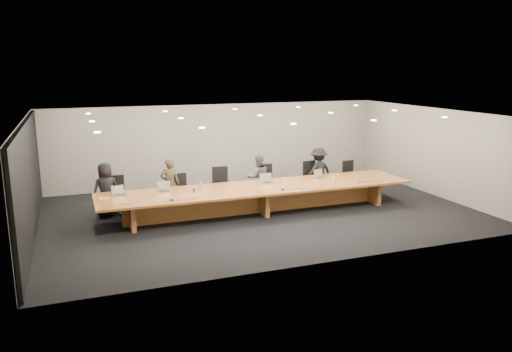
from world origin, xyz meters
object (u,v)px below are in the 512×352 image
Objects in this scene: chair_left at (182,191)px; paper_cup_near at (284,179)px; av_box at (125,204)px; mic_left at (172,200)px; chair_mid_left at (222,186)px; chair_far_right at (351,176)px; mic_center at (283,189)px; laptop_e at (321,174)px; person_a at (106,190)px; chair_far_left at (117,195)px; laptop_d at (267,178)px; water_bottle at (201,186)px; person_c at (258,177)px; mic_right at (359,182)px; person_d at (318,171)px; laptop_a at (119,191)px; conference_table at (260,195)px; chair_mid_right at (266,182)px; chair_right at (313,178)px; amber_mug at (194,190)px; paper_cup_far at (334,177)px; laptop_b at (164,187)px; person_b at (170,184)px.

chair_left is 10.55× the size of paper_cup_near.
av_box is 1.14m from mic_left.
chair_mid_left reaches higher than av_box.
chair_far_right is 7.48× the size of mic_center.
person_a is at bearing 153.98° from laptop_e.
chair_far_left reaches higher than laptop_e.
water_bottle is (-2.03, -0.12, -0.04)m from laptop_d.
mic_right is at bearing 154.31° from person_c.
chair_far_right is 0.67× the size of person_d.
person_a is (-0.29, -0.14, 0.21)m from chair_far_left.
paper_cup_near is at bearing -13.38° from laptop_a.
conference_table is 65.42× the size of mic_center.
mic_center is at bearing -40.71° from chair_left.
person_d is at bearing -5.97° from laptop_a.
chair_mid_right reaches higher than chair_far_left.
chair_right reaches higher than amber_mug.
person_c reaches higher than chair_far_left.
person_a is at bearing 171.55° from paper_cup_far.
mic_left is at bearing 114.33° from person_a.
laptop_b is 3.59× the size of paper_cup_near.
person_c is at bearing 18.97° from laptop_b.
laptop_b is (-5.16, -0.88, 0.12)m from person_d.
chair_far_left is 2.22m from mic_left.
person_a is 1.79m from person_b.
person_a is 7.07× the size of water_bottle.
water_bottle is (-2.31, -0.97, 0.29)m from chair_mid_right.
chair_right reaches higher than laptop_b.
person_b is at bearing 150.62° from laptop_e.
person_a reaches higher than av_box.
paper_cup_near is at bearing 158.75° from laptop_e.
person_d reaches higher than chair_mid_left.
laptop_d reaches higher than water_bottle.
laptop_d is 1.06× the size of laptop_e.
person_c is (2.43, 0.09, 0.20)m from chair_left.
chair_far_left is 0.96× the size of chair_mid_left.
amber_mug is at bearing 23.75° from av_box.
mic_center reaches higher than av_box.
mic_left is at bearing -167.52° from conference_table.
person_c reaches higher than amber_mug.
person_c is 2.08m from person_d.
laptop_e is at bearing -6.80° from chair_far_left.
laptop_e is at bearing 28.82° from mic_center.
chair_far_left is 0.96× the size of chair_mid_right.
chair_left is at bearing 108.43° from water_bottle.
chair_right is at bearing 44.42° from mic_center.
chair_left is 1.08m from water_bottle.
person_a is at bearing 171.85° from chair_right.
amber_mug reaches higher than av_box.
laptop_a is at bearing 98.16° from av_box.
laptop_b is 1.65× the size of water_bottle.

